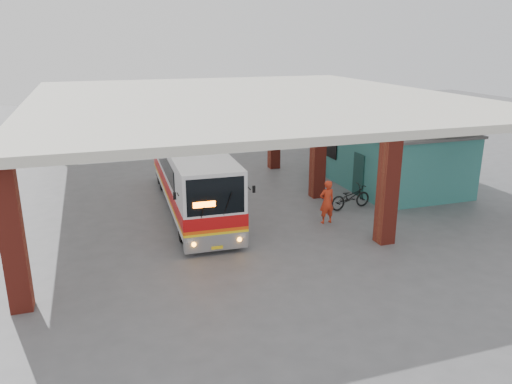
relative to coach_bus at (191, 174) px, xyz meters
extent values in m
plane|color=#515154|center=(3.11, -3.24, -1.60)|extent=(90.00, 90.00, 0.00)
cube|color=maroon|center=(6.11, -6.24, 0.57)|extent=(0.60, 0.60, 4.35)
cube|color=maroon|center=(6.11, -0.24, 0.57)|extent=(0.60, 0.60, 4.35)
cube|color=maroon|center=(6.11, 5.76, 0.57)|extent=(0.60, 0.60, 4.35)
cube|color=maroon|center=(-6.39, -7.24, 0.57)|extent=(0.60, 0.60, 4.35)
cube|color=maroon|center=(-6.39, 13.76, 0.57)|extent=(0.60, 0.60, 4.35)
cube|color=maroon|center=(13.11, 13.76, 0.57)|extent=(0.60, 0.60, 4.35)
cube|color=beige|center=(3.61, 3.26, 2.90)|extent=(21.00, 23.00, 0.30)
cube|color=#307876|center=(10.61, 0.76, -0.10)|extent=(5.00, 8.00, 3.00)
cube|color=#505050|center=(10.61, 0.76, 1.45)|extent=(5.20, 8.20, 0.12)
cube|color=#153A35|center=(8.09, -0.74, -0.55)|extent=(0.08, 0.95, 2.10)
cube|color=black|center=(8.09, 2.26, 0.20)|extent=(0.08, 1.20, 1.00)
cube|color=black|center=(8.06, 2.26, 0.20)|extent=(0.04, 1.30, 1.10)
cube|color=silver|center=(0.00, 0.03, 0.14)|extent=(2.71, 11.05, 2.56)
cube|color=silver|center=(-0.03, -0.88, 1.51)|extent=(1.20, 2.78, 0.23)
cube|color=gray|center=(-0.20, -5.28, -1.10)|extent=(2.32, 0.45, 0.64)
cube|color=#BA0C0E|center=(0.00, 0.03, -0.37)|extent=(2.75, 11.05, 0.46)
cube|color=#F0500D|center=(0.00, 0.03, -0.65)|extent=(2.75, 11.05, 0.12)
cube|color=yellow|center=(0.00, 0.03, -0.76)|extent=(2.75, 11.05, 0.09)
cube|color=black|center=(-0.21, -5.41, 0.61)|extent=(2.04, 0.18, 1.33)
cube|color=black|center=(-1.12, 0.81, 0.59)|extent=(0.37, 8.22, 0.82)
cube|color=black|center=(1.18, 0.72, 0.59)|extent=(0.37, 8.22, 0.82)
cube|color=#FF5905|center=(-0.62, -5.45, 0.36)|extent=(0.78, 0.08, 0.20)
sphere|color=orange|center=(-1.03, -5.44, -1.07)|extent=(0.16, 0.16, 0.16)
sphere|color=orange|center=(0.61, -5.51, -1.07)|extent=(0.16, 0.16, 0.16)
cube|color=yellow|center=(-0.21, -5.49, -1.28)|extent=(0.41, 0.05, 0.11)
cylinder|color=black|center=(-1.11, -3.77, -1.14)|extent=(0.33, 0.92, 0.91)
cylinder|color=black|center=(0.81, -3.84, -1.14)|extent=(0.33, 0.92, 0.91)
cylinder|color=black|center=(-0.84, 3.27, -1.14)|extent=(0.33, 0.92, 0.91)
cylinder|color=black|center=(1.09, 3.19, -1.14)|extent=(0.33, 0.92, 0.91)
cylinder|color=black|center=(-0.79, 4.45, -1.14)|extent=(0.33, 0.92, 0.91)
cylinder|color=black|center=(1.13, 4.38, -1.14)|extent=(0.33, 0.92, 0.91)
imported|color=black|center=(6.79, -2.36, -1.06)|extent=(2.15, 1.01, 1.09)
imported|color=red|center=(4.94, -3.69, -0.68)|extent=(0.70, 0.48, 1.84)
cube|color=#B0121B|center=(7.94, 3.14, -1.35)|extent=(0.58, 0.58, 0.07)
cube|color=#B0121B|center=(8.13, 3.07, -1.05)|extent=(0.20, 0.45, 0.65)
cylinder|color=black|center=(7.71, 3.02, -1.49)|extent=(0.03, 0.03, 0.22)
cylinder|color=black|center=(8.06, 2.90, -1.49)|extent=(0.03, 0.03, 0.22)
cylinder|color=black|center=(7.82, 3.37, -1.49)|extent=(0.03, 0.03, 0.22)
cylinder|color=black|center=(8.18, 3.25, -1.49)|extent=(0.03, 0.03, 0.22)
camera|label=1|loc=(-4.06, -21.38, 5.82)|focal=35.00mm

